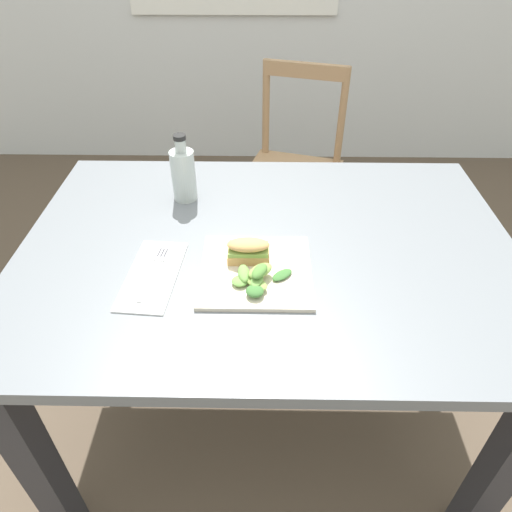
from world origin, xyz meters
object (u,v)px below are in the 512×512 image
sandwich_half_front (248,250)px  chair_wooden_far (294,170)px  dining_table (267,283)px  bottle_cold_brew (184,177)px  fork_on_napkin (155,269)px  plate_lunch (256,272)px

sandwich_half_front → chair_wooden_far: bearing=80.5°
dining_table → bottle_cold_brew: bottle_cold_brew is taller
chair_wooden_far → bottle_cold_brew: (-0.35, -0.72, 0.36)m
dining_table → fork_on_napkin: size_ratio=6.60×
chair_wooden_far → bottle_cold_brew: size_ratio=4.59×
chair_wooden_far → fork_on_napkin: (-0.38, -1.04, 0.30)m
dining_table → fork_on_napkin: (-0.26, -0.10, 0.13)m
chair_wooden_far → sandwich_half_front: size_ratio=8.89×
chair_wooden_far → bottle_cold_brew: bottle_cold_brew is taller
fork_on_napkin → bottle_cold_brew: 0.33m
sandwich_half_front → fork_on_napkin: size_ratio=0.53×
plate_lunch → fork_on_napkin: 0.23m
bottle_cold_brew → sandwich_half_front: bearing=-57.1°
sandwich_half_front → plate_lunch: bearing=-65.8°
sandwich_half_front → bottle_cold_brew: bottle_cold_brew is taller
bottle_cold_brew → dining_table: bearing=-42.8°
dining_table → chair_wooden_far: chair_wooden_far is taller
plate_lunch → fork_on_napkin: (-0.23, 0.01, 0.00)m
fork_on_napkin → bottle_cold_brew: bottle_cold_brew is taller
sandwich_half_front → bottle_cold_brew: 0.34m
chair_wooden_far → plate_lunch: (-0.15, -1.05, 0.30)m
chair_wooden_far → fork_on_napkin: 1.15m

